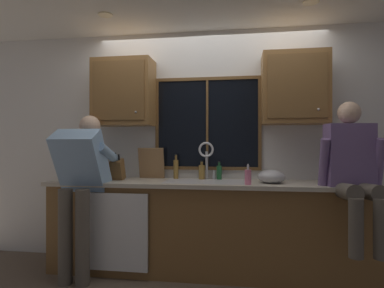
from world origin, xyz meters
name	(u,v)px	position (x,y,z in m)	size (l,w,h in m)	color
back_wall	(210,146)	(0.00, 0.06, 1.27)	(5.56, 0.12, 2.55)	silver
ceiling_downlight_left	(105,15)	(-0.95, -0.60, 2.54)	(0.14, 0.14, 0.01)	#FFEAB2
ceiling_downlight_right	(311,2)	(0.95, -0.60, 2.54)	(0.14, 0.14, 0.01)	#FFEAB2
window_glass	(207,124)	(-0.02, -0.01, 1.52)	(1.10, 0.02, 0.95)	black
window_frame_top	(207,79)	(-0.02, -0.02, 2.02)	(1.17, 0.02, 0.04)	brown
window_frame_bottom	(207,168)	(-0.02, -0.02, 1.03)	(1.17, 0.02, 0.04)	brown
window_frame_left	(157,124)	(-0.59, -0.02, 1.52)	(0.04, 0.02, 0.95)	brown
window_frame_right	(260,123)	(0.55, -0.02, 1.52)	(0.04, 0.02, 0.95)	brown
window_mullion_center	(207,123)	(-0.02, -0.02, 1.52)	(0.02, 0.02, 0.95)	brown
lower_cabinet_run	(207,229)	(0.00, -0.29, 0.44)	(3.16, 0.58, 0.88)	brown
countertop	(207,184)	(0.00, -0.31, 0.90)	(3.22, 0.62, 0.04)	beige
dishwasher_front	(117,232)	(-0.82, -0.61, 0.46)	(0.60, 0.02, 0.74)	white
upper_cabinet_left	(124,93)	(-0.92, -0.17, 1.86)	(0.64, 0.36, 0.72)	olive
upper_cabinet_right	(294,89)	(0.88, -0.17, 1.86)	(0.64, 0.36, 0.72)	olive
sink	(204,191)	(-0.02, -0.30, 0.82)	(0.80, 0.46, 0.21)	#B7B7BC
faucet	(207,156)	(-0.01, -0.12, 1.17)	(0.18, 0.09, 0.40)	silver
person_standing	(81,178)	(-1.19, -0.63, 0.97)	(0.53, 0.67, 1.59)	#595147
person_sitting_on_counter	(353,166)	(1.31, -0.57, 1.10)	(0.54, 0.61, 1.26)	#595147
knife_block	(118,170)	(-0.94, -0.30, 1.03)	(0.12, 0.18, 0.32)	brown
cutting_board	(151,163)	(-0.64, -0.09, 1.09)	(0.28, 0.02, 0.34)	#997047
mixing_bowl	(271,177)	(0.64, -0.33, 0.98)	(0.27, 0.27, 0.13)	#B7B7BC
soap_dispenser	(248,177)	(0.41, -0.50, 0.99)	(0.06, 0.07, 0.19)	pink
bottle_green_glass	(219,172)	(0.11, -0.10, 1.00)	(0.06, 0.06, 0.19)	#1E592D
bottle_tall_clear	(176,169)	(-0.36, -0.10, 1.03)	(0.05, 0.05, 0.27)	olive
bottle_amber_small	(202,172)	(-0.07, -0.11, 1.00)	(0.07, 0.07, 0.20)	olive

